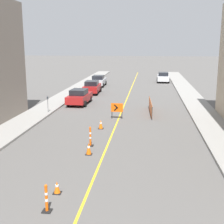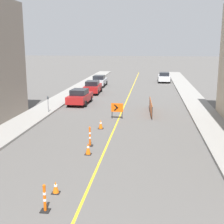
{
  "view_description": "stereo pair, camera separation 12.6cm",
  "coord_description": "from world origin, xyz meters",
  "views": [
    {
      "loc": [
        2.47,
        -3.35,
        6.21
      ],
      "look_at": [
        -0.32,
        19.91,
        1.0
      ],
      "focal_mm": 50.0,
      "sensor_mm": 36.0,
      "label": 1
    },
    {
      "loc": [
        2.59,
        -3.33,
        6.21
      ],
      "look_at": [
        -0.32,
        19.91,
        1.0
      ],
      "focal_mm": 50.0,
      "sensor_mm": 36.0,
      "label": 2
    }
  ],
  "objects": [
    {
      "name": "traffic_cone_third",
      "position": [
        -0.84,
        13.16,
        0.35
      ],
      "size": [
        0.37,
        0.37,
        0.7
      ],
      "color": "black",
      "rests_on": "ground_plane"
    },
    {
      "name": "parked_car_opposite_side",
      "position": [
        4.69,
        47.56,
        0.8
      ],
      "size": [
        1.94,
        4.33,
        1.59
      ],
      "rotation": [
        0.0,
        0.0,
        -0.02
      ],
      "color": "silver",
      "rests_on": "ground_plane"
    },
    {
      "name": "sidewalk_right",
      "position": [
        7.33,
        32.01,
        0.08
      ],
      "size": [
        2.5,
        64.02,
        0.17
      ],
      "color": "gray",
      "rests_on": "ground_plane"
    },
    {
      "name": "delineator_post_front",
      "position": [
        -1.23,
        6.93,
        0.47
      ],
      "size": [
        0.35,
        0.35,
        1.1
      ],
      "color": "black",
      "rests_on": "ground_plane"
    },
    {
      "name": "arrow_barricade_primary",
      "position": [
        -0.13,
        21.82,
        0.91
      ],
      "size": [
        0.99,
        0.1,
        1.32
      ],
      "rotation": [
        0.0,
        0.0,
        -0.03
      ],
      "color": "#EF560C",
      "rests_on": "ground_plane"
    },
    {
      "name": "safety_mesh_fence",
      "position": [
        2.65,
        24.34,
        0.55
      ],
      "size": [
        0.29,
        5.16,
        1.1
      ],
      "rotation": [
        0.0,
        0.0,
        1.62
      ],
      "color": "#EF560C",
      "rests_on": "ground_plane"
    },
    {
      "name": "traffic_cone_second",
      "position": [
        -1.27,
        8.39,
        0.27
      ],
      "size": [
        0.34,
        0.34,
        0.54
      ],
      "color": "black",
      "rests_on": "ground_plane"
    },
    {
      "name": "delineator_post_rear",
      "position": [
        -1.03,
        14.66,
        0.53
      ],
      "size": [
        0.36,
        0.36,
        1.22
      ],
      "color": "black",
      "rests_on": "ground_plane"
    },
    {
      "name": "lane_stripe",
      "position": [
        0.0,
        32.01,
        0.0
      ],
      "size": [
        0.12,
        64.02,
        0.01
      ],
      "color": "gold",
      "rests_on": "ground_plane"
    },
    {
      "name": "parked_car_curb_far",
      "position": [
        -4.9,
        41.47,
        0.8
      ],
      "size": [
        1.93,
        4.3,
        1.59
      ],
      "rotation": [
        0.0,
        0.0,
        -0.0
      ],
      "color": "#B7B7BC",
      "rests_on": "ground_plane"
    },
    {
      "name": "parking_meter_far_curb",
      "position": [
        -6.43,
        22.93,
        1.18
      ],
      "size": [
        0.12,
        0.11,
        1.44
      ],
      "color": "#4C4C51",
      "rests_on": "sidewalk_left"
    },
    {
      "name": "traffic_cone_fourth",
      "position": [
        -1.0,
        18.63,
        0.34
      ],
      "size": [
        0.39,
        0.39,
        0.69
      ],
      "color": "black",
      "rests_on": "ground_plane"
    },
    {
      "name": "parked_car_curb_near",
      "position": [
        -4.63,
        27.62,
        0.8
      ],
      "size": [
        1.98,
        4.37,
        1.59
      ],
      "rotation": [
        0.0,
        0.0,
        -0.04
      ],
      "color": "maroon",
      "rests_on": "ground_plane"
    },
    {
      "name": "parked_car_curb_mid",
      "position": [
        -4.62,
        34.78,
        0.8
      ],
      "size": [
        1.95,
        4.36,
        1.59
      ],
      "rotation": [
        0.0,
        0.0,
        0.03
      ],
      "color": "maroon",
      "rests_on": "ground_plane"
    },
    {
      "name": "sidewalk_left",
      "position": [
        -7.33,
        32.01,
        0.08
      ],
      "size": [
        2.5,
        64.02,
        0.17
      ],
      "color": "gray",
      "rests_on": "ground_plane"
    }
  ]
}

